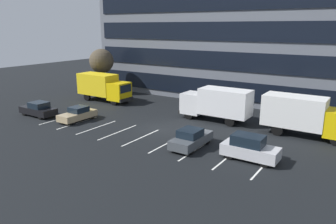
{
  "coord_description": "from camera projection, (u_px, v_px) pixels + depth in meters",
  "views": [
    {
      "loc": [
        17.4,
        -25.08,
        9.76
      ],
      "look_at": [
        -0.07,
        1.34,
        1.4
      ],
      "focal_mm": 34.74,
      "sensor_mm": 36.0,
      "label": 1
    }
  ],
  "objects": [
    {
      "name": "bare_tree",
      "position": [
        101.0,
        61.0,
        47.36
      ],
      "size": [
        3.54,
        3.54,
        6.63
      ],
      "color": "#473323",
      "rests_on": "ground_plane"
    },
    {
      "name": "office_building",
      "position": [
        236.0,
        18.0,
        43.72
      ],
      "size": [
        40.85,
        10.14,
        21.6
      ],
      "color": "slate",
      "rests_on": "ground_plane"
    },
    {
      "name": "box_truck_white",
      "position": [
        217.0,
        103.0,
        34.19
      ],
      "size": [
        7.6,
        2.52,
        3.52
      ],
      "color": "white",
      "rests_on": "ground_plane"
    },
    {
      "name": "ground_plane",
      "position": [
        161.0,
        129.0,
        32.0
      ],
      "size": [
        120.0,
        120.0,
        0.0
      ],
      "primitive_type": "plane",
      "color": "black"
    },
    {
      "name": "box_truck_yellow",
      "position": [
        305.0,
        115.0,
        29.29
      ],
      "size": [
        7.87,
        2.61,
        3.65
      ],
      "color": "yellow",
      "rests_on": "ground_plane"
    },
    {
      "name": "suv_silver",
      "position": [
        250.0,
        148.0,
        24.36
      ],
      "size": [
        4.23,
        1.79,
        1.91
      ],
      "color": "silver",
      "rests_on": "ground_plane"
    },
    {
      "name": "sedan_tan",
      "position": [
        78.0,
        114.0,
        34.61
      ],
      "size": [
        1.75,
        4.18,
        1.5
      ],
      "color": "tan",
      "rests_on": "ground_plane"
    },
    {
      "name": "lot_markings",
      "position": [
        141.0,
        138.0,
        29.45
      ],
      "size": [
        22.54,
        5.4,
        0.01
      ],
      "color": "silver",
      "rests_on": "ground_plane"
    },
    {
      "name": "box_truck_yellow_all",
      "position": [
        103.0,
        86.0,
        43.4
      ],
      "size": [
        7.77,
        2.57,
        3.6
      ],
      "color": "yellow",
      "rests_on": "ground_plane"
    },
    {
      "name": "sedan_charcoal",
      "position": [
        191.0,
        138.0,
        26.94
      ],
      "size": [
        1.87,
        4.47,
        1.6
      ],
      "color": "#474C51",
      "rests_on": "ground_plane"
    },
    {
      "name": "sedan_black",
      "position": [
        38.0,
        109.0,
        36.4
      ],
      "size": [
        4.5,
        1.89,
        1.61
      ],
      "color": "black",
      "rests_on": "ground_plane"
    }
  ]
}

